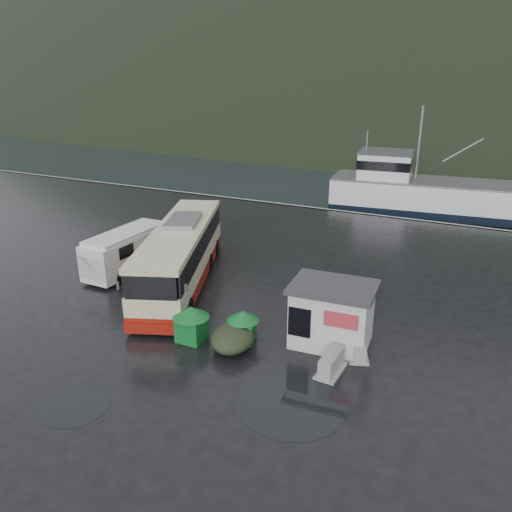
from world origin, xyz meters
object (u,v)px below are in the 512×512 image
at_px(white_van, 129,270).
at_px(waste_bin_right, 243,340).
at_px(waste_bin_left, 192,340).
at_px(jersey_barrier_a, 358,355).
at_px(coach_bus, 183,283).
at_px(ticket_kiosk, 330,343).
at_px(jersey_barrier_b, 331,372).
at_px(dome_tent, 233,347).
at_px(fishing_trawler, 445,201).

xyz_separation_m(white_van, waste_bin_right, (9.57, -4.24, 0.00)).
height_order(waste_bin_left, jersey_barrier_a, waste_bin_left).
relative_size(coach_bus, white_van, 2.08).
xyz_separation_m(white_van, ticket_kiosk, (13.02, -2.82, 0.00)).
distance_m(waste_bin_right, jersey_barrier_b, 4.19).
bearing_deg(dome_tent, fishing_trawler, 80.09).
bearing_deg(fishing_trawler, dome_tent, -105.67).
bearing_deg(white_van, waste_bin_right, -22.29).
distance_m(white_van, waste_bin_left, 9.13).
bearing_deg(jersey_barrier_b, fishing_trawler, 88.10).
bearing_deg(jersey_barrier_b, coach_bus, 154.41).
distance_m(ticket_kiosk, jersey_barrier_a, 1.40).
height_order(waste_bin_right, jersey_barrier_a, waste_bin_right).
relative_size(coach_bus, dome_tent, 4.81).
bearing_deg(jersey_barrier_a, jersey_barrier_b, -111.20).
relative_size(waste_bin_left, jersey_barrier_b, 0.96).
bearing_deg(ticket_kiosk, white_van, 164.02).
xyz_separation_m(coach_bus, waste_bin_right, (5.79, -4.08, 0.00)).
bearing_deg(jersey_barrier_a, waste_bin_left, -164.75).
bearing_deg(coach_bus, waste_bin_left, -74.09).
height_order(coach_bus, white_van, coach_bus).
relative_size(white_van, jersey_barrier_b, 3.52).
bearing_deg(dome_tent, jersey_barrier_a, 18.59).
height_order(white_van, waste_bin_right, white_van).
relative_size(waste_bin_left, fishing_trawler, 0.07).
bearing_deg(coach_bus, waste_bin_right, -56.41).
height_order(ticket_kiosk, fishing_trawler, fishing_trawler).
xyz_separation_m(waste_bin_right, fishing_trawler, (5.13, 29.35, 0.00)).
distance_m(ticket_kiosk, fishing_trawler, 27.98).
bearing_deg(coach_bus, jersey_barrier_b, -46.84).
bearing_deg(white_van, jersey_barrier_b, -18.13).
bearing_deg(waste_bin_right, jersey_barrier_a, 11.33).
relative_size(white_van, jersey_barrier_a, 3.71).
relative_size(jersey_barrier_a, fishing_trawler, 0.07).
xyz_separation_m(waste_bin_left, jersey_barrier_b, (6.15, 0.22, 0.00)).
distance_m(white_van, dome_tent, 10.66).
relative_size(white_van, waste_bin_left, 3.65).
distance_m(waste_bin_right, dome_tent, 0.70).
height_order(dome_tent, ticket_kiosk, ticket_kiosk).
bearing_deg(waste_bin_left, fishing_trawler, 76.69).
bearing_deg(jersey_barrier_a, dome_tent, -161.41).
bearing_deg(jersey_barrier_a, fishing_trawler, 89.26).
bearing_deg(dome_tent, white_van, 152.47).
height_order(coach_bus, fishing_trawler, fishing_trawler).
distance_m(waste_bin_left, dome_tent, 1.91).
bearing_deg(white_van, dome_tent, -25.93).
distance_m(waste_bin_left, fishing_trawler, 31.08).
relative_size(waste_bin_left, waste_bin_right, 1.12).
distance_m(coach_bus, ticket_kiosk, 9.62).
relative_size(dome_tent, fishing_trawler, 0.11).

